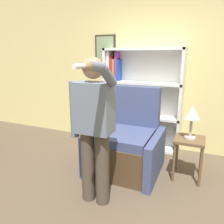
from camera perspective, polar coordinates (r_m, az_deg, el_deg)
The scene contains 7 objects.
ground_plane at distance 2.49m, azimuth -0.05°, elevation -25.53°, with size 14.00×14.00×0.00m, color brown.
wall_back at distance 3.86m, azimuth 12.07°, elevation 11.21°, with size 8.00×0.11×2.80m.
bookcase at distance 3.87m, azimuth 5.75°, elevation 3.16°, with size 1.35×0.28×1.73m.
armchair at distance 3.17m, azimuth 3.90°, elevation -8.47°, with size 0.96×0.92×1.17m.
person_standing at distance 2.28m, azimuth -4.84°, elevation -3.40°, with size 0.54×0.78×1.59m.
side_table at distance 3.06m, azimuth 19.49°, elevation -8.54°, with size 0.38×0.38×0.56m.
table_lamp at distance 2.92m, azimuth 20.20°, elevation -0.56°, with size 0.21×0.21×0.44m.
Camera 1 is at (0.75, -1.75, 1.60)m, focal length 35.00 mm.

